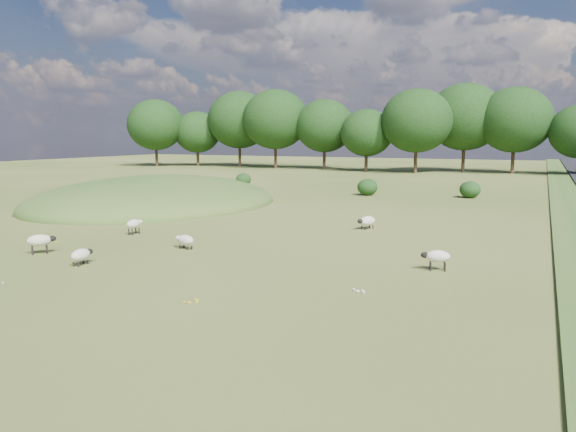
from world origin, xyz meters
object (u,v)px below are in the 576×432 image
(sheep_1, at_px, (437,256))
(sheep_0, at_px, (134,224))
(sheep_5, at_px, (185,240))
(sheep_3, at_px, (81,255))
(sheep_4, at_px, (367,221))
(sheep_2, at_px, (40,240))

(sheep_1, bearing_deg, sheep_0, -21.15)
(sheep_1, distance_m, sheep_5, 10.50)
(sheep_3, distance_m, sheep_4, 14.38)
(sheep_0, relative_size, sheep_3, 0.95)
(sheep_0, relative_size, sheep_4, 0.86)
(sheep_0, distance_m, sheep_4, 11.75)
(sheep_0, xyz_separation_m, sheep_4, (9.96, 6.24, -0.09))
(sheep_5, bearing_deg, sheep_3, 81.38)
(sheep_3, bearing_deg, sheep_0, 19.32)
(sheep_0, xyz_separation_m, sheep_1, (14.83, -1.48, -0.00))
(sheep_1, height_order, sheep_2, sheep_2)
(sheep_0, distance_m, sheep_5, 4.76)
(sheep_2, bearing_deg, sheep_3, -66.27)
(sheep_0, bearing_deg, sheep_1, -93.89)
(sheep_3, bearing_deg, sheep_5, -26.78)
(sheep_0, distance_m, sheep_3, 6.60)
(sheep_1, xyz_separation_m, sheep_4, (-4.87, 7.72, -0.09))
(sheep_0, height_order, sheep_3, sheep_0)
(sheep_1, bearing_deg, sheep_5, -12.91)
(sheep_1, bearing_deg, sheep_4, -73.18)
(sheep_3, xyz_separation_m, sheep_4, (7.41, 12.32, 0.04))
(sheep_4, relative_size, sheep_5, 1.10)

